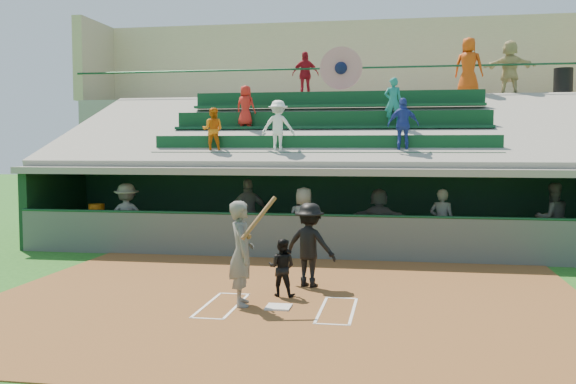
% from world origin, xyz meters
% --- Properties ---
extents(ground, '(100.00, 100.00, 0.00)m').
position_xyz_m(ground, '(0.00, 0.00, 0.00)').
color(ground, '#1E5718').
rests_on(ground, ground).
extents(dirt_slab, '(11.00, 9.00, 0.02)m').
position_xyz_m(dirt_slab, '(0.00, 0.50, 0.01)').
color(dirt_slab, brown).
rests_on(dirt_slab, ground).
extents(home_plate, '(0.43, 0.43, 0.03)m').
position_xyz_m(home_plate, '(0.00, 0.00, 0.04)').
color(home_plate, silver).
rests_on(home_plate, dirt_slab).
extents(batters_box_chalk, '(2.65, 1.85, 0.01)m').
position_xyz_m(batters_box_chalk, '(0.00, 0.00, 0.02)').
color(batters_box_chalk, white).
rests_on(batters_box_chalk, dirt_slab).
extents(dugout_floor, '(16.00, 3.50, 0.04)m').
position_xyz_m(dugout_floor, '(0.00, 6.75, 0.02)').
color(dugout_floor, gray).
rests_on(dugout_floor, ground).
extents(concourse_slab, '(20.00, 3.00, 4.60)m').
position_xyz_m(concourse_slab, '(0.00, 13.50, 2.30)').
color(concourse_slab, gray).
rests_on(concourse_slab, ground).
extents(grandstand, '(20.40, 10.40, 7.80)m').
position_xyz_m(grandstand, '(-0.01, 10.51, 2.26)').
color(grandstand, '#535853').
rests_on(grandstand, ground).
extents(batter_at_plate, '(0.94, 0.81, 1.95)m').
position_xyz_m(batter_at_plate, '(-0.68, 0.08, 0.96)').
color(batter_at_plate, '#545651').
rests_on(batter_at_plate, dirt_slab).
extents(catcher, '(0.56, 0.46, 1.08)m').
position_xyz_m(catcher, '(-0.10, 0.89, 0.56)').
color(catcher, black).
rests_on(catcher, dirt_slab).
extents(home_umpire, '(1.22, 0.91, 1.68)m').
position_xyz_m(home_umpire, '(0.29, 1.83, 0.86)').
color(home_umpire, black).
rests_on(home_umpire, dirt_slab).
extents(dugout_bench, '(12.85, 3.83, 0.40)m').
position_xyz_m(dugout_bench, '(0.28, 8.06, 0.24)').
color(dugout_bench, brown).
rests_on(dugout_bench, dugout_floor).
extents(white_table, '(0.92, 0.74, 0.74)m').
position_xyz_m(white_table, '(-6.33, 5.99, 0.41)').
color(white_table, white).
rests_on(white_table, dugout_floor).
extents(water_cooler, '(0.44, 0.44, 0.44)m').
position_xyz_m(water_cooler, '(-6.33, 5.97, 1.00)').
color(water_cooler, '#D2680C').
rests_on(water_cooler, white_table).
extents(dugout_player_a, '(1.31, 1.01, 1.79)m').
position_xyz_m(dugout_player_a, '(-5.25, 5.54, 0.94)').
color(dugout_player_a, '#565853').
rests_on(dugout_player_a, dugout_floor).
extents(dugout_player_b, '(1.21, 0.86, 1.90)m').
position_xyz_m(dugout_player_b, '(-2.05, 6.45, 0.99)').
color(dugout_player_b, '#5E615B').
rests_on(dugout_player_b, dugout_floor).
extents(dugout_player_c, '(0.86, 0.56, 1.76)m').
position_xyz_m(dugout_player_c, '(-0.33, 5.30, 0.92)').
color(dugout_player_c, '#5F615C').
rests_on(dugout_player_c, dugout_floor).
extents(dugout_player_d, '(1.60, 0.69, 1.67)m').
position_xyz_m(dugout_player_d, '(1.54, 6.55, 0.88)').
color(dugout_player_d, '#5A5C57').
rests_on(dugout_player_d, dugout_floor).
extents(dugout_player_e, '(0.71, 0.55, 1.72)m').
position_xyz_m(dugout_player_e, '(3.15, 5.98, 0.90)').
color(dugout_player_e, '#5B5E59').
rests_on(dugout_player_e, dugout_floor).
extents(dugout_player_f, '(1.02, 0.87, 1.86)m').
position_xyz_m(dugout_player_f, '(6.01, 6.71, 0.97)').
color(dugout_player_f, '#52544F').
rests_on(dugout_player_f, dugout_floor).
extents(trash_bin, '(0.64, 0.64, 0.96)m').
position_xyz_m(trash_bin, '(7.66, 12.99, 5.08)').
color(trash_bin, black).
rests_on(trash_bin, concourse_slab).
extents(concourse_staff_a, '(1.03, 0.64, 1.64)m').
position_xyz_m(concourse_staff_a, '(-1.29, 12.14, 5.42)').
color(concourse_staff_a, '#A2121E').
rests_on(concourse_staff_a, concourse_slab).
extents(concourse_staff_b, '(1.08, 0.85, 1.95)m').
position_xyz_m(concourse_staff_b, '(4.36, 12.01, 5.57)').
color(concourse_staff_b, '#C3410B').
rests_on(concourse_staff_b, concourse_slab).
extents(concourse_staff_c, '(1.78, 0.73, 1.86)m').
position_xyz_m(concourse_staff_c, '(5.75, 12.29, 5.53)').
color(concourse_staff_c, tan).
rests_on(concourse_staff_c, concourse_slab).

